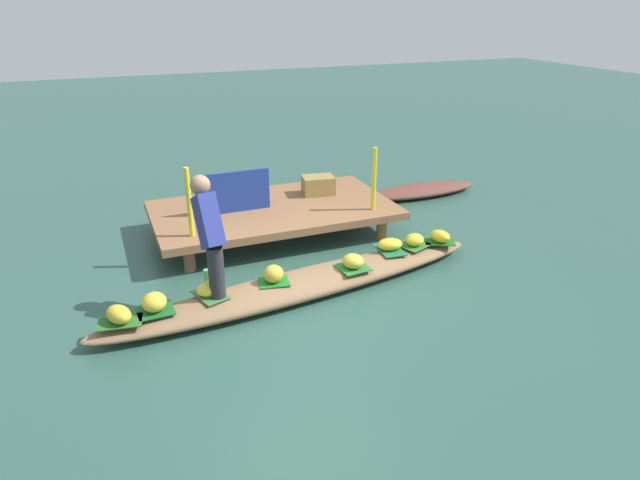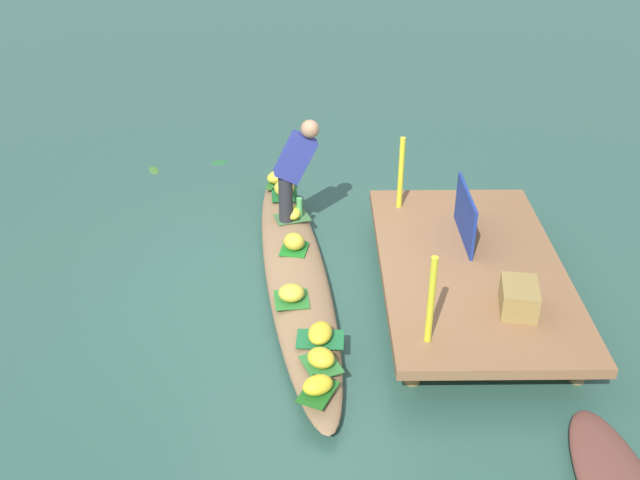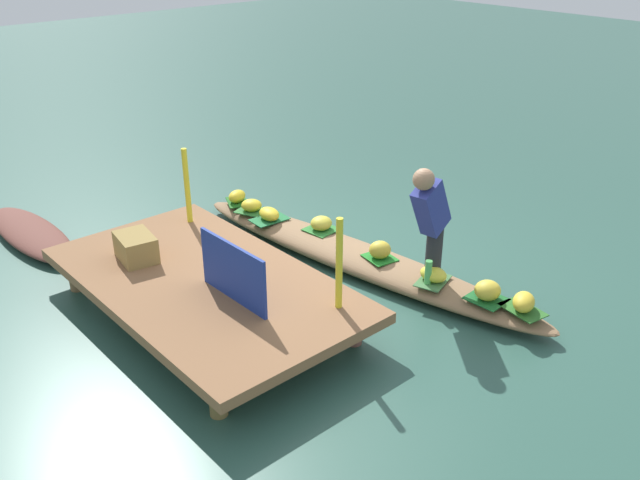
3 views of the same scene
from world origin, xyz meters
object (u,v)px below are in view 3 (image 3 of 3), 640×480
object	(u,v)px
banana_bunch_6	(488,290)
produce_crate	(136,247)
vendor_boat	(356,257)
banana_bunch_2	(524,302)
banana_bunch_3	(433,274)
banana_bunch_4	(251,205)
banana_bunch_1	(321,223)
vendor_person	(431,216)
banana_bunch_7	(269,214)
banana_bunch_5	(380,250)
water_bottle	(428,273)
market_banner	(233,272)
moored_boat	(32,234)
banana_bunch_0	(237,196)

from	to	relation	value
banana_bunch_6	produce_crate	distance (m)	3.39
banana_bunch_6	vendor_boat	bearing A→B (deg)	5.91
banana_bunch_2	banana_bunch_3	world-z (taller)	banana_bunch_2
banana_bunch_2	banana_bunch_4	size ratio (longest dim) A/B	1.15
banana_bunch_1	banana_bunch_2	bearing A→B (deg)	-174.97
vendor_boat	banana_bunch_6	distance (m)	1.59
banana_bunch_6	vendor_person	world-z (taller)	vendor_person
vendor_boat	vendor_person	world-z (taller)	vendor_person
banana_bunch_7	vendor_person	bearing A→B (deg)	-173.39
banana_bunch_7	vendor_person	distance (m)	2.27
banana_bunch_7	produce_crate	world-z (taller)	produce_crate
banana_bunch_7	banana_bunch_4	bearing A→B (deg)	0.65
banana_bunch_1	banana_bunch_5	xyz separation A→B (m)	(-0.92, 0.01, 0.02)
vendor_person	water_bottle	size ratio (longest dim) A/B	4.79
banana_bunch_5	banana_bunch_4	bearing A→B (deg)	7.99
banana_bunch_1	vendor_person	size ratio (longest dim) A/B	0.21
banana_bunch_2	market_banner	size ratio (longest dim) A/B	0.32
banana_bunch_5	water_bottle	world-z (taller)	water_bottle
vendor_boat	banana_bunch_1	bearing A→B (deg)	-10.32
banana_bunch_5	market_banner	bearing A→B (deg)	87.68
moored_boat	banana_bunch_3	size ratio (longest dim) A/B	7.17
vendor_person	banana_bunch_0	bearing A→B (deg)	4.49
banana_bunch_3	water_bottle	world-z (taller)	water_bottle
moored_boat	banana_bunch_2	size ratio (longest dim) A/B	6.90
banana_bunch_3	produce_crate	xyz separation A→B (m)	(2.02, 2.08, 0.23)
banana_bunch_2	banana_bunch_0	bearing A→B (deg)	6.92
banana_bunch_4	water_bottle	xyz separation A→B (m)	(-2.57, -0.21, 0.05)
banana_bunch_2	banana_bunch_6	xyz separation A→B (m)	(0.33, 0.09, 0.01)
banana_bunch_6	banana_bunch_1	bearing A→B (deg)	3.48
banana_bunch_3	banana_bunch_5	distance (m)	0.69
banana_bunch_0	vendor_person	bearing A→B (deg)	-175.51
banana_bunch_4	moored_boat	bearing A→B (deg)	56.45
vendor_boat	banana_bunch_7	size ratio (longest dim) A/B	15.19
banana_bunch_3	banana_bunch_4	size ratio (longest dim) A/B	1.11
water_bottle	moored_boat	bearing A→B (deg)	30.58
banana_bunch_4	vendor_boat	bearing A→B (deg)	-171.15
banana_bunch_5	market_banner	distance (m)	1.81
market_banner	produce_crate	size ratio (longest dim) A/B	2.05
banana_bunch_0	banana_bunch_2	xyz separation A→B (m)	(-3.79, -0.46, 0.01)
moored_boat	produce_crate	distance (m)	2.04
moored_boat	banana_bunch_5	distance (m)	4.09
banana_bunch_4	vendor_person	world-z (taller)	vendor_person
moored_boat	banana_bunch_6	bearing A→B (deg)	-151.43
banana_bunch_1	produce_crate	size ratio (longest dim) A/B	0.57
market_banner	produce_crate	bearing A→B (deg)	11.46
banana_bunch_2	produce_crate	distance (m)	3.70
produce_crate	banana_bunch_2	bearing A→B (deg)	-142.02
moored_boat	banana_bunch_2	distance (m)	5.54
moored_boat	water_bottle	size ratio (longest dim) A/B	7.81
banana_bunch_1	vendor_person	bearing A→B (deg)	179.39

